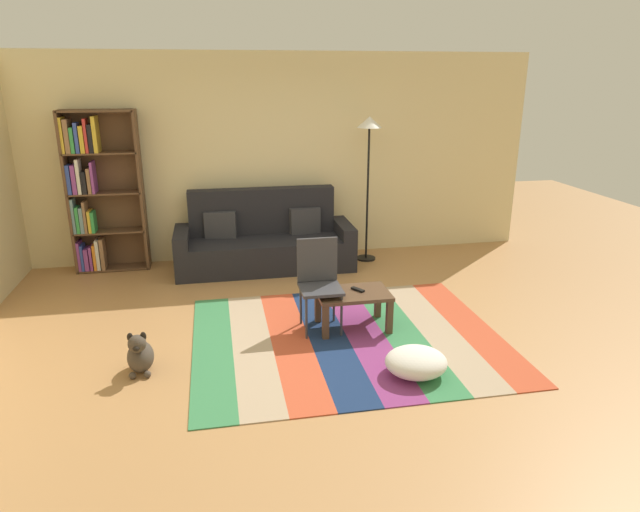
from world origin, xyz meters
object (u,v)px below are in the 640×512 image
Objects in this scene: dog at (140,355)px; tv_remote at (358,290)px; pouf at (416,362)px; folding_chair at (319,277)px; couch at (264,242)px; standing_lamp at (369,142)px; coffee_table at (353,299)px; bookshelf at (96,192)px.

dog is 2.65× the size of tv_remote.
tv_remote is at bearing 103.12° from pouf.
dog is at bearing 167.58° from pouf.
pouf is at bearing -26.89° from folding_chair.
folding_chair is at bearing 139.07° from tv_remote.
standing_lamp reaches higher than couch.
couch is at bearing 62.75° from dog.
coffee_table is at bearing 179.42° from tv_remote.
couch is at bearing -178.09° from standing_lamp.
bookshelf is 1.06× the size of standing_lamp.
tv_remote is 0.17× the size of folding_chair.
pouf is 3.49× the size of tv_remote.
folding_chair reaches higher than coffee_table.
tv_remote is at bearing 14.65° from dog.
standing_lamp is at bearing 95.92° from folding_chair.
couch is 2.12m from tv_remote.
pouf is 1.09m from tv_remote.
bookshelf is 3.31m from folding_chair.
couch is at bearing -7.87° from bookshelf.
dog is at bearing -127.01° from folding_chair.
tv_remote reaches higher than pouf.
coffee_table is (2.73, -2.31, -0.71)m from bookshelf.
dog is 0.44× the size of folding_chair.
bookshelf is at bearing 105.02° from dog.
pouf is (0.30, -1.00, -0.19)m from coffee_table.
tv_remote is at bearing -69.82° from couch.
coffee_table is at bearing -108.86° from standing_lamp.
bookshelf reaches higher than tv_remote.
couch is 2.84m from dog.
couch is at bearing 108.49° from coffee_table.
standing_lamp is (1.39, 0.05, 1.25)m from couch.
tv_remote is (0.05, 0.03, 0.08)m from coffee_table.
pouf is 1.32m from folding_chair.
bookshelf is at bearing 139.76° from coffee_table.
folding_chair is at bearing -42.70° from bookshelf.
folding_chair is (-0.62, 1.09, 0.41)m from pouf.
couch is 15.07× the size of tv_remote.
dog is at bearing -74.98° from bookshelf.
couch is 1.87m from standing_lamp.
dog is 1.79m from folding_chair.
tv_remote is (2.03, 0.53, 0.23)m from dog.
bookshelf is at bearing 108.21° from tv_remote.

